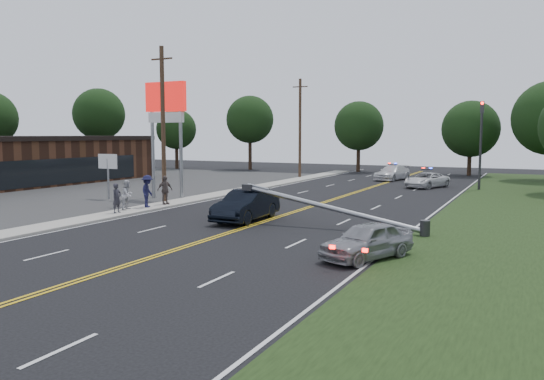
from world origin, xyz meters
The scene contains 23 objects.
ground centered at (0.00, 0.00, 0.00)m, with size 120.00×120.00×0.00m, color black.
parking_lot centered at (-20.00, 10.00, 0.01)m, with size 25.00×60.00×0.01m, color #2D2D2D.
sidewalk centered at (-8.40, 10.00, 0.06)m, with size 1.80×70.00×0.12m, color #A29E93.
centerline_yellow centered at (0.00, 10.00, 0.01)m, with size 0.36×80.00×0.00m, color gold.
pylon_sign centered at (-10.50, 14.00, 6.00)m, with size 3.20×0.35×8.00m.
small_sign centered at (-14.00, 12.00, 2.33)m, with size 1.60×0.14×3.10m.
traffic_signal centered at (8.30, 30.00, 4.21)m, with size 0.28×0.41×7.05m.
fallen_streetlight centered at (4.19, 8.00, 0.92)m, with size 9.36×0.44×1.91m.
utility_pole_mid centered at (-9.20, 12.00, 5.08)m, with size 1.60×0.28×10.00m.
utility_pole_far centered at (-9.20, 34.00, 5.08)m, with size 1.60×0.28×10.00m.
tree_3 centered at (-35.10, 32.84, 6.86)m, with size 6.15×6.15×9.96m.
tree_4 centered at (-29.40, 40.48, 5.09)m, with size 5.13×5.13×7.67m.
tree_5 centered at (-20.11, 43.31, 6.30)m, with size 5.95×5.95×9.29m.
tree_6 centered at (-6.64, 45.54, 5.44)m, with size 5.80×5.80×8.35m.
tree_7 centered at (5.86, 45.41, 5.02)m, with size 6.07×6.07×8.07m.
crashed_sedan centered at (-0.98, 8.19, 0.80)m, with size 1.69×4.86×1.60m, color black.
waiting_sedan centered at (7.04, 2.72, 0.66)m, with size 1.56×3.88×1.32m, color gray.
emergency_a centered at (4.20, 29.85, 0.63)m, with size 2.09×4.53×1.26m, color silver.
emergency_b centered at (-0.19, 35.90, 0.72)m, with size 2.01×4.94×1.43m, color silver.
bystander_a centered at (-8.31, 6.67, 0.94)m, with size 0.60×0.39×1.64m, color #2A2931.
bystander_b centered at (-8.71, 7.98, 0.97)m, with size 0.83×0.65×1.71m, color #B7B6BB.
bystander_c centered at (-8.29, 9.24, 1.08)m, with size 1.24×0.71×1.92m, color #161638.
bystander_d centered at (-8.20, 10.77, 1.01)m, with size 1.05×0.44×1.79m, color #60524D.
Camera 1 is at (12.31, -15.47, 4.44)m, focal length 35.00 mm.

